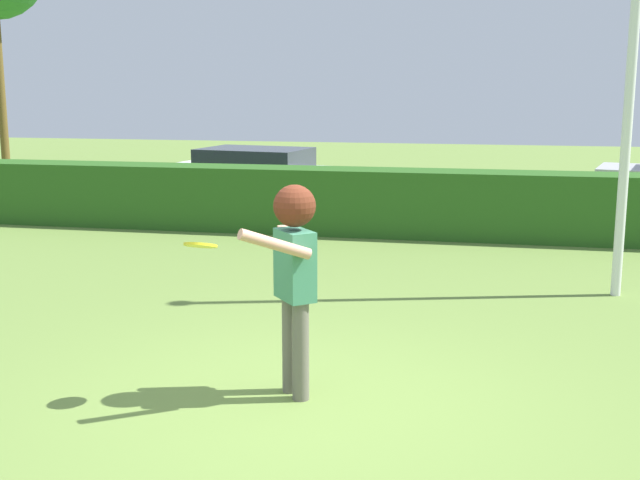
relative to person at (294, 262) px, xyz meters
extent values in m
plane|color=olive|center=(0.06, -0.21, -1.15)|extent=(60.00, 60.00, 0.00)
cylinder|color=#676357|center=(0.07, -0.07, -0.73)|extent=(0.14, 0.14, 0.84)
cylinder|color=#676357|center=(-0.06, 0.08, -0.73)|extent=(0.14, 0.14, 0.84)
cube|color=#3D8360|center=(0.01, 0.01, -0.02)|extent=(0.41, 0.43, 0.58)
cylinder|color=tan|center=(-0.06, -0.35, 0.22)|extent=(0.53, 0.46, 0.30)
cylinder|color=tan|center=(-0.14, 0.19, -0.04)|extent=(0.09, 0.09, 0.62)
sphere|color=tan|center=(0.01, 0.01, 0.44)|extent=(0.22, 0.22, 0.22)
sphere|color=#562515|center=(0.01, 0.01, 0.47)|extent=(0.35, 0.35, 0.35)
cylinder|color=yellow|center=(-0.71, -0.24, 0.16)|extent=(0.27, 0.27, 0.10)
cylinder|color=silver|center=(3.14, 4.04, 1.92)|extent=(0.12, 0.12, 6.14)
cube|color=#295A1C|center=(0.06, 7.55, -0.58)|extent=(26.74, 0.90, 1.14)
cube|color=white|center=(-3.36, 10.27, -0.58)|extent=(4.42, 2.35, 0.55)
cube|color=#2D333D|center=(-3.36, 10.27, -0.10)|extent=(2.42, 1.90, 0.40)
cylinder|color=black|center=(-1.78, 10.88, -0.85)|extent=(0.61, 0.20, 0.60)
cylinder|color=black|center=(-2.05, 9.20, -0.85)|extent=(0.61, 0.20, 0.60)
cylinder|color=black|center=(-4.68, 11.35, -0.85)|extent=(0.61, 0.20, 0.60)
cylinder|color=black|center=(-4.95, 9.67, -0.85)|extent=(0.61, 0.20, 0.60)
cylinder|color=black|center=(4.68, 12.83, -0.85)|extent=(0.61, 0.23, 0.60)
cylinder|color=black|center=(4.30, 11.18, -0.85)|extent=(0.61, 0.23, 0.60)
cylinder|color=brown|center=(-13.95, 17.45, 1.47)|extent=(0.27, 0.27, 5.24)
camera|label=1|loc=(1.54, -6.29, 1.44)|focal=45.41mm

